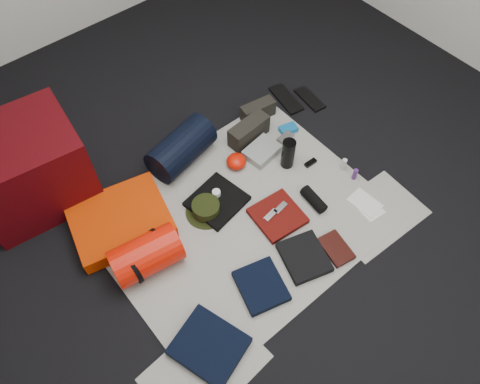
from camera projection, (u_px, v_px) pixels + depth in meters
floor at (242, 220)px, 2.85m from camera, size 4.50×4.50×0.02m
newspaper_mat at (242, 219)px, 2.84m from camera, size 1.60×1.30×0.01m
newspaper_sheet_front_left at (205, 368)px, 2.35m from camera, size 0.61×0.44×0.00m
newspaper_sheet_front_right at (375, 215)px, 2.86m from camera, size 0.60×0.43×0.00m
red_cabinet at (28, 169)px, 2.72m from camera, size 0.70×0.61×0.53m
sleeping_pad at (120, 221)px, 2.77m from camera, size 0.64×0.57×0.10m
stuff_sack at (146, 255)px, 2.57m from camera, size 0.41×0.28×0.23m
sack_strap_left at (131, 266)px, 2.54m from camera, size 0.02×0.22×0.22m
sack_strap_right at (161, 245)px, 2.61m from camera, size 0.02×0.22×0.22m
navy_duffel at (181, 148)px, 3.00m from camera, size 0.49×0.32×0.23m
boonie_brim at (206, 212)px, 2.86m from camera, size 0.31×0.31×0.01m
boonie_crown at (206, 208)px, 2.83m from camera, size 0.17×0.17×0.08m
hiking_boot_left at (249, 131)px, 3.13m from camera, size 0.30×0.13×0.15m
hiking_boot_right at (258, 111)px, 3.26m from camera, size 0.25×0.13×0.12m
flip_flop_left at (286, 99)px, 3.40m from camera, size 0.17×0.32×0.02m
flip_flop_right at (310, 99)px, 3.41m from camera, size 0.13×0.27×0.01m
trousers_navy_a at (209, 346)px, 2.38m from camera, size 0.39×0.41×0.05m
trousers_navy_b at (261, 286)px, 2.57m from camera, size 0.30×0.33×0.04m
trousers_charcoal at (304, 257)px, 2.67m from camera, size 0.31×0.33×0.04m
black_tshirt at (217, 201)px, 2.89m from camera, size 0.36×0.34×0.03m
red_shirt at (278, 216)px, 2.83m from camera, size 0.30×0.30×0.04m
orange_stuff_sack at (236, 161)px, 3.03m from camera, size 0.14×0.14×0.08m
first_aid_pouch at (262, 151)px, 3.10m from camera, size 0.25×0.20×0.06m
water_bottle at (288, 154)px, 2.98m from camera, size 0.10×0.10×0.22m
speaker at (314, 199)px, 2.87m from camera, size 0.09×0.19×0.07m
compact_camera at (286, 139)px, 3.16m from camera, size 0.12×0.08×0.05m
cyan_case at (288, 129)px, 3.22m from camera, size 0.13×0.10×0.04m
toiletry_purple at (355, 174)px, 2.97m from camera, size 0.04×0.04×0.09m
toiletry_clear at (344, 164)px, 3.01m from camera, size 0.03×0.03×0.09m
paperback_book at (336, 249)px, 2.71m from camera, size 0.17×0.23×0.03m
map_booklet at (365, 203)px, 2.89m from camera, size 0.14×0.20×0.01m
map_printout at (369, 208)px, 2.88m from camera, size 0.15×0.18×0.01m
sunglasses at (311, 163)px, 3.06m from camera, size 0.09×0.04×0.02m
key_cluster at (228, 361)px, 2.36m from camera, size 0.07×0.07×0.01m
tape_roll at (216, 193)px, 2.88m from camera, size 0.05×0.05×0.04m
energy_bar_a at (271, 215)px, 2.80m from camera, size 0.10×0.05×0.01m
energy_bar_b at (281, 208)px, 2.83m from camera, size 0.10×0.05×0.01m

